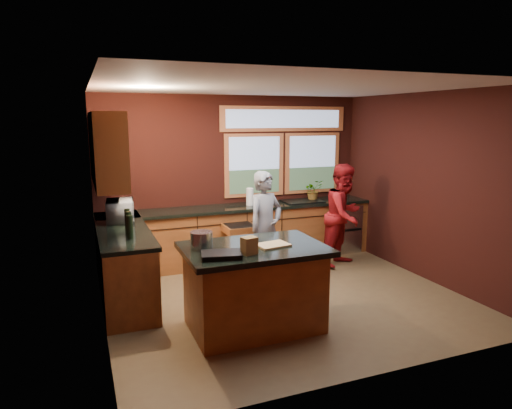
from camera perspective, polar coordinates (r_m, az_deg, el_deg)
floor at (r=6.15m, az=3.51°, el=-11.50°), size 4.50×4.50×0.00m
room_shell at (r=5.80m, az=-3.02°, el=5.50°), size 4.52×4.02×2.71m
back_counter at (r=7.57m, az=-0.48°, el=-3.52°), size 4.50×0.64×0.93m
left_counter at (r=6.31m, az=-16.28°, el=-6.86°), size 0.64×2.30×0.93m
island at (r=5.15m, az=-0.24°, el=-10.25°), size 1.55×1.05×0.95m
person_grey at (r=6.49m, az=1.18°, el=-2.86°), size 0.68×0.56×1.60m
person_red at (r=7.39m, az=10.96°, el=-1.29°), size 0.99×0.91×1.63m
microwave at (r=6.53m, az=-16.61°, el=-0.76°), size 0.41×0.56×0.29m
potted_plant at (r=7.97m, az=7.18°, el=1.80°), size 0.31×0.27×0.35m
paper_towel at (r=7.43m, az=-0.78°, el=0.99°), size 0.12×0.12×0.28m
cutting_board at (r=5.03m, az=2.09°, el=-5.06°), size 0.39×0.30×0.02m
stock_pot at (r=4.96m, az=-6.83°, el=-4.41°), size 0.24×0.24×0.18m
paper_bag at (r=4.71m, az=-0.86°, el=-5.16°), size 0.17×0.15×0.18m
black_tray at (r=4.63m, az=-4.35°, el=-6.29°), size 0.45×0.36×0.05m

